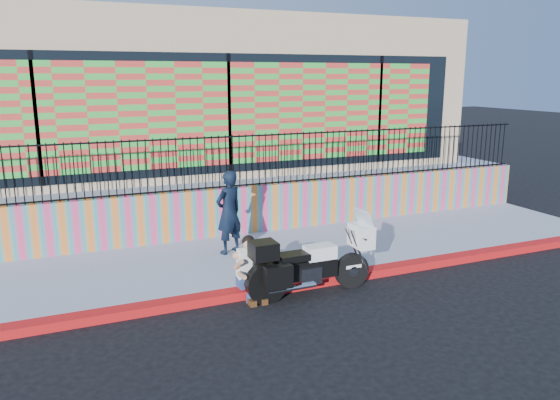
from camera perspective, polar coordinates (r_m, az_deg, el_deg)
ground at (r=10.01m, az=2.39°, el=-9.09°), size 90.00×90.00×0.00m
red_curb at (r=9.98m, az=2.39°, el=-8.70°), size 16.00×0.30×0.15m
sidewalk at (r=11.40m, az=-1.20°, el=-5.89°), size 16.00×3.00×0.15m
mural_wall at (r=12.66m, az=-3.92°, el=-1.05°), size 16.00×0.20×1.10m
metal_fence at (r=12.43m, az=-4.00°, el=4.10°), size 15.80×0.04×1.20m
elevated_platform at (r=17.47m, az=-9.45°, el=2.44°), size 16.00×10.00×1.25m
storefront_building at (r=16.99m, az=-9.60°, el=11.05°), size 14.00×8.06×4.00m
police_motorcycle at (r=9.47m, az=2.98°, el=-6.52°), size 2.29×0.76×1.43m
police_officer at (r=11.19m, az=-5.37°, el=-1.28°), size 0.74×0.63×1.73m
seated_man at (r=9.39m, az=-2.99°, el=-7.67°), size 0.54×0.71×1.06m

